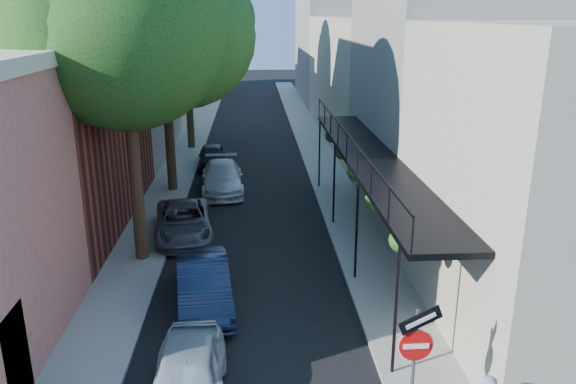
{
  "coord_description": "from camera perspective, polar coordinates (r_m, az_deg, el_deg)",
  "views": [
    {
      "loc": [
        0.12,
        -8.18,
        8.19
      ],
      "look_at": [
        1.19,
        8.74,
        2.8
      ],
      "focal_mm": 35.0,
      "sensor_mm": 36.0,
      "label": 1
    }
  ],
  "objects": [
    {
      "name": "road_surface",
      "position": [
        39.05,
        -3.74,
        5.5
      ],
      "size": [
        6.0,
        64.0,
        0.01
      ],
      "primitive_type": "cube",
      "color": "black",
      "rests_on": "ground"
    },
    {
      "name": "sidewalk_left",
      "position": [
        39.26,
        -9.61,
        5.43
      ],
      "size": [
        2.0,
        64.0,
        0.12
      ],
      "primitive_type": "cube",
      "color": "gray",
      "rests_on": "ground"
    },
    {
      "name": "sidewalk_right",
      "position": [
        39.23,
        2.14,
        5.66
      ],
      "size": [
        2.0,
        64.0,
        0.12
      ],
      "primitive_type": "cube",
      "color": "gray",
      "rests_on": "ground"
    },
    {
      "name": "buildings_left",
      "position": [
        38.27,
        -18.27,
        11.9
      ],
      "size": [
        10.1,
        59.1,
        12.0
      ],
      "color": "#D97A6F",
      "rests_on": "ground"
    },
    {
      "name": "buildings_right",
      "position": [
        38.88,
        9.79,
        11.82
      ],
      "size": [
        9.8,
        55.0,
        10.0
      ],
      "color": "#B8B098",
      "rests_on": "ground"
    },
    {
      "name": "sign_post",
      "position": [
        11.44,
        12.84,
        -15.4
      ],
      "size": [
        0.89,
        0.17,
        2.99
      ],
      "color": "#595B60",
      "rests_on": "ground"
    },
    {
      "name": "oak_near",
      "position": [
        18.77,
        -14.94,
        16.12
      ],
      "size": [
        7.48,
        6.8,
        11.42
      ],
      "color": "#301F13",
      "rests_on": "ground"
    },
    {
      "name": "oak_mid",
      "position": [
        26.67,
        -11.64,
        14.85
      ],
      "size": [
        6.6,
        6.0,
        10.2
      ],
      "color": "#301F13",
      "rests_on": "ground"
    },
    {
      "name": "oak_far",
      "position": [
        35.62,
        -9.68,
        17.51
      ],
      "size": [
        7.7,
        7.0,
        11.9
      ],
      "color": "#301F13",
      "rests_on": "ground"
    },
    {
      "name": "parked_car_a",
      "position": [
        12.94,
        -10.21,
        -18.2
      ],
      "size": [
        1.62,
        3.97,
        1.35
      ],
      "primitive_type": "imported",
      "rotation": [
        0.0,
        0.0,
        0.01
      ],
      "color": "#B1BAC4",
      "rests_on": "ground"
    },
    {
      "name": "parked_car_b",
      "position": [
        16.68,
        -8.58,
        -9.26
      ],
      "size": [
        2.02,
        4.41,
        1.4
      ],
      "primitive_type": "imported",
      "rotation": [
        0.0,
        0.0,
        0.13
      ],
      "color": "#111C36",
      "rests_on": "ground"
    },
    {
      "name": "parked_car_c",
      "position": [
        21.81,
        -10.54,
        -2.95
      ],
      "size": [
        2.64,
        4.77,
        1.26
      ],
      "primitive_type": "imported",
      "rotation": [
        0.0,
        0.0,
        0.13
      ],
      "color": "#55575C",
      "rests_on": "ground"
    },
    {
      "name": "parked_car_d",
      "position": [
        27.16,
        -6.7,
        1.47
      ],
      "size": [
        2.22,
        4.84,
        1.37
      ],
      "primitive_type": "imported",
      "rotation": [
        0.0,
        0.0,
        0.06
      ],
      "color": "silver",
      "rests_on": "ground"
    },
    {
      "name": "parked_car_e",
      "position": [
        31.58,
        -7.73,
        3.62
      ],
      "size": [
        1.68,
        3.77,
        1.26
      ],
      "primitive_type": "imported",
      "rotation": [
        0.0,
        0.0,
        0.05
      ],
      "color": "black",
      "rests_on": "ground"
    }
  ]
}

